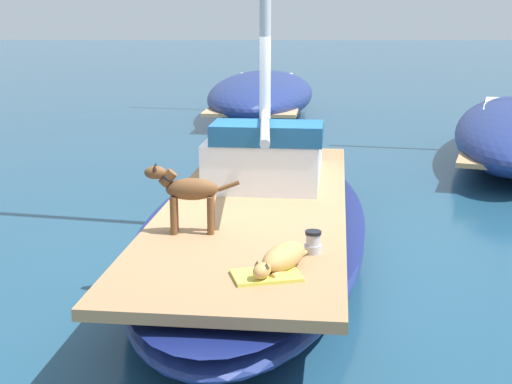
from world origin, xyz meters
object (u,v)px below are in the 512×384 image
at_px(sailboat_main, 257,227).
at_px(deck_winch, 313,243).
at_px(deck_towel, 266,275).
at_px(dog_tan, 282,258).
at_px(moored_boat_far_astern, 262,93).
at_px(dog_brown, 187,191).

distance_m(sailboat_main, deck_winch, 2.00).
bearing_deg(deck_towel, sailboat_main, 92.41).
distance_m(dog_tan, moored_boat_far_astern, 13.85).
xyz_separation_m(dog_tan, deck_towel, (-0.13, -0.17, -0.09)).
height_order(deck_towel, moored_boat_far_astern, moored_boat_far_astern).
bearing_deg(dog_brown, moored_boat_far_astern, 86.99).
height_order(dog_brown, moored_boat_far_astern, moored_boat_far_astern).
bearing_deg(moored_boat_far_astern, deck_winch, -87.72).
distance_m(deck_winch, deck_towel, 0.76).
xyz_separation_m(dog_tan, moored_boat_far_astern, (-0.24, 13.84, -0.17)).
distance_m(dog_brown, moored_boat_far_astern, 12.81).
relative_size(deck_winch, deck_towel, 0.38).
bearing_deg(deck_winch, moored_boat_far_astern, 92.28).
xyz_separation_m(dog_brown, dog_tan, (0.91, -1.07, -0.32)).
relative_size(sailboat_main, dog_brown, 7.95).
height_order(sailboat_main, deck_winch, deck_winch).
bearing_deg(dog_tan, dog_brown, 130.49).
height_order(sailboat_main, dog_tan, dog_tan).
height_order(dog_tan, deck_winch, dog_tan).
xyz_separation_m(sailboat_main, deck_winch, (0.53, -1.88, 0.42)).
distance_m(sailboat_main, dog_tan, 2.39).
relative_size(dog_brown, moored_boat_far_astern, 0.12).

